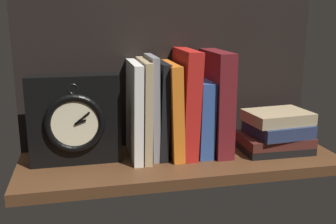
{
  "coord_description": "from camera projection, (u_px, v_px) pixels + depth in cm",
  "views": [
    {
      "loc": [
        -22.43,
        -86.64,
        33.57
      ],
      "look_at": [
        -2.35,
        3.38,
        10.48
      ],
      "focal_mm": 42.54,
      "sensor_mm": 36.0,
      "label": 1
    }
  ],
  "objects": [
    {
      "name": "book_gray_chess",
      "position": [
        152.0,
        107.0,
        0.94
      ],
      "size": [
        1.71,
        12.21,
        24.03
      ],
      "primitive_type": "cube",
      "rotation": [
        0.0,
        0.0,
        0.0
      ],
      "color": "gray",
      "rests_on": "ground_plane"
    },
    {
      "name": "framed_clock",
      "position": [
        75.0,
        120.0,
        0.89
      ],
      "size": [
        20.27,
        6.69,
        20.27
      ],
      "color": "black",
      "rests_on": "ground_plane"
    },
    {
      "name": "book_blue_modern",
      "position": [
        200.0,
        116.0,
        0.97
      ],
      "size": [
        3.81,
        14.25,
        18.1
      ],
      "primitive_type": "cube",
      "rotation": [
        0.0,
        0.02,
        0.0
      ],
      "color": "#2D4C8E",
      "rests_on": "ground_plane"
    },
    {
      "name": "book_white_catcher",
      "position": [
        134.0,
        110.0,
        0.93
      ],
      "size": [
        2.57,
        15.7,
        22.66
      ],
      "primitive_type": "cube",
      "rotation": [
        0.0,
        0.02,
        0.0
      ],
      "color": "silver",
      "rests_on": "ground_plane"
    },
    {
      "name": "book_tan_shortstories",
      "position": [
        144.0,
        109.0,
        0.94
      ],
      "size": [
        2.28,
        15.76,
        23.12
      ],
      "primitive_type": "cube",
      "rotation": [
        0.0,
        0.02,
        0.0
      ],
      "color": "tan",
      "rests_on": "ground_plane"
    },
    {
      "name": "back_panel",
      "position": [
        170.0,
        70.0,
        1.02
      ],
      "size": [
        75.28,
        1.2,
        38.49
      ],
      "primitive_type": "cube",
      "color": "black",
      "rests_on": "ground_plane"
    },
    {
      "name": "book_maroon_dawkins",
      "position": [
        216.0,
        102.0,
        0.97
      ],
      "size": [
        4.23,
        16.11,
        24.78
      ],
      "primitive_type": "cube",
      "rotation": [
        0.0,
        -0.01,
        0.0
      ],
      "color": "maroon",
      "rests_on": "ground_plane"
    },
    {
      "name": "book_stack_side",
      "position": [
        276.0,
        132.0,
        0.99
      ],
      "size": [
        16.99,
        13.83,
        10.01
      ],
      "color": "black",
      "rests_on": "ground_plane"
    },
    {
      "name": "book_orange_pandolfini",
      "position": [
        171.0,
        109.0,
        0.95
      ],
      "size": [
        3.26,
        15.48,
        22.27
      ],
      "primitive_type": "cube",
      "rotation": [
        0.0,
        -0.03,
        0.0
      ],
      "color": "orange",
      "rests_on": "ground_plane"
    },
    {
      "name": "book_black_skeptic",
      "position": [
        161.0,
        109.0,
        0.95
      ],
      "size": [
        2.86,
        12.62,
        22.52
      ],
      "primitive_type": "cube",
      "rotation": [
        0.0,
        0.04,
        0.0
      ],
      "color": "black",
      "rests_on": "ground_plane"
    },
    {
      "name": "book_red_requiem",
      "position": [
        185.0,
        102.0,
        0.95
      ],
      "size": [
        4.66,
        15.45,
        25.35
      ],
      "primitive_type": "cube",
      "rotation": [
        0.0,
        0.04,
        0.0
      ],
      "color": "red",
      "rests_on": "ground_plane"
    },
    {
      "name": "ground_plane",
      "position": [
        181.0,
        162.0,
        0.95
      ],
      "size": [
        75.28,
        25.27,
        2.5
      ],
      "primitive_type": "cube",
      "color": "#4C2D19"
    }
  ]
}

